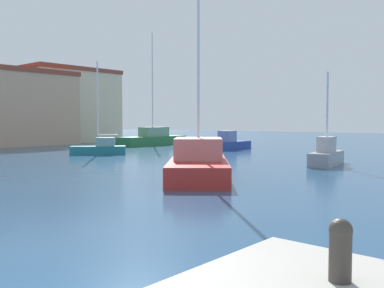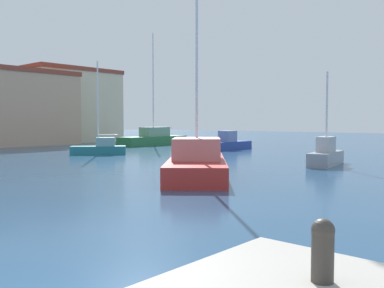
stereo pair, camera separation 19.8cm
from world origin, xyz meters
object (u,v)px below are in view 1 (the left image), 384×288
object	(u,v)px
mooring_bollard	(340,247)
sailboat_teal_inner_mooring	(100,148)
sailboat_green_center_channel	(153,138)
sailboat_grey_distant_east	(327,155)
motorboat_blue_mid_harbor	(228,144)
sailboat_red_behind_lamppost	(198,162)

from	to	relation	value
mooring_bollard	sailboat_teal_inner_mooring	distance (m)	31.14
sailboat_teal_inner_mooring	sailboat_green_center_channel	size ratio (longest dim) A/B	0.60
sailboat_grey_distant_east	motorboat_blue_mid_harbor	xyz separation A→B (m)	(7.52, 12.88, -0.07)
mooring_bollard	motorboat_blue_mid_harbor	size ratio (longest dim) A/B	0.12
mooring_bollard	sailboat_teal_inner_mooring	world-z (taller)	sailboat_teal_inner_mooring
motorboat_blue_mid_harbor	sailboat_red_behind_lamppost	bearing A→B (deg)	-147.65
sailboat_grey_distant_east	sailboat_red_behind_lamppost	distance (m)	9.54
sailboat_teal_inner_mooring	sailboat_grey_distant_east	size ratio (longest dim) A/B	1.32
mooring_bollard	sailboat_green_center_channel	bearing A→B (deg)	48.92
sailboat_teal_inner_mooring	sailboat_grey_distant_east	bearing A→B (deg)	-77.00
motorboat_blue_mid_harbor	sailboat_green_center_channel	bearing A→B (deg)	87.53
mooring_bollard	motorboat_blue_mid_harbor	bearing A→B (deg)	38.16
mooring_bollard	sailboat_teal_inner_mooring	size ratio (longest dim) A/B	0.08
sailboat_grey_distant_east	sailboat_green_center_channel	xyz separation A→B (m)	(7.98, 23.56, 0.11)
sailboat_grey_distant_east	motorboat_blue_mid_harbor	bearing A→B (deg)	59.73
motorboat_blue_mid_harbor	sailboat_green_center_channel	world-z (taller)	sailboat_green_center_channel
mooring_bollard	sailboat_red_behind_lamppost	size ratio (longest dim) A/B	0.05
sailboat_red_behind_lamppost	mooring_bollard	bearing A→B (deg)	-134.66
mooring_bollard	sailboat_grey_distant_east	world-z (taller)	sailboat_grey_distant_east
mooring_bollard	sailboat_grey_distant_east	distance (m)	22.56
mooring_bollard	sailboat_green_center_channel	world-z (taller)	sailboat_green_center_channel
sailboat_teal_inner_mooring	mooring_bollard	bearing A→B (deg)	-122.30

